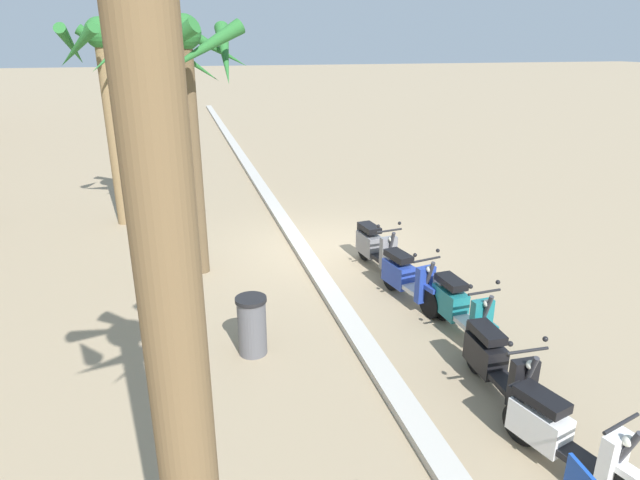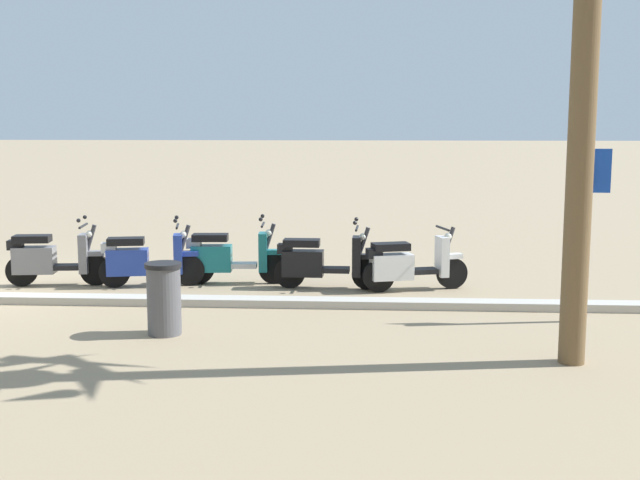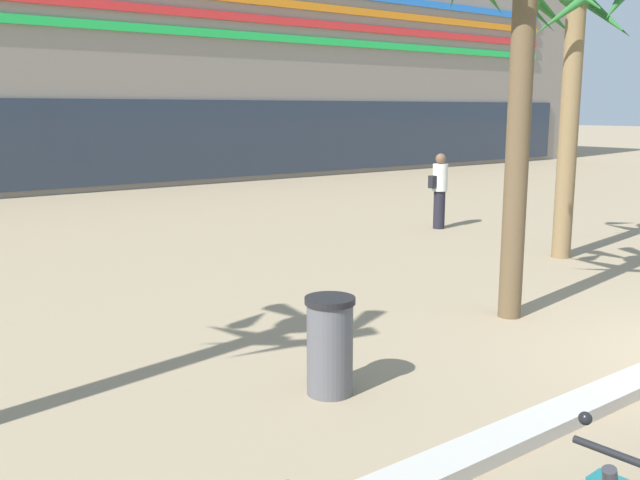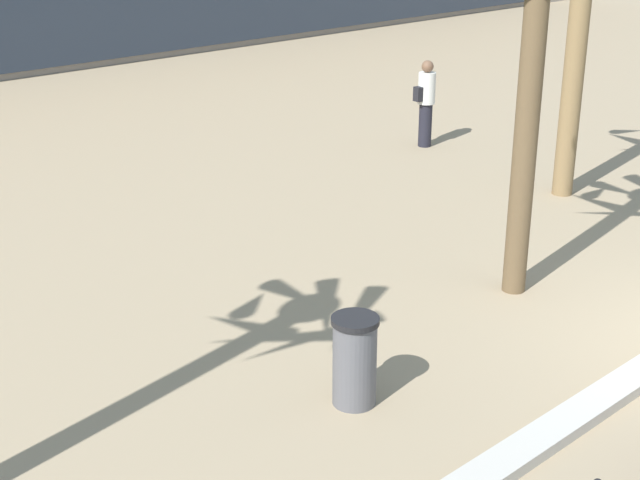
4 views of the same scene
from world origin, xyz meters
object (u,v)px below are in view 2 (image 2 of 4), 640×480
Objects in this scene: scooter_black_mid_front at (320,262)px; litter_bin at (164,298)px; crossing_sign at (587,214)px; scooter_blue_mid_rear at (144,260)px; scooter_grey_gap_after_mid at (50,259)px; scooter_teal_last_in_row at (228,257)px; scooter_white_tail_end at (408,264)px.

scooter_black_mid_front is 1.91× the size of litter_bin.
litter_bin is at bearing 10.54° from crossing_sign.
crossing_sign is (-6.77, 1.98, 1.05)m from scooter_blue_mid_rear.
scooter_grey_gap_after_mid is at bearing 0.69° from scooter_black_mid_front.
scooter_teal_last_in_row is 5.97m from crossing_sign.
scooter_grey_gap_after_mid is 8.66m from crossing_sign.
scooter_white_tail_end is 3.21m from crossing_sign.
litter_bin is (-1.11, 3.04, 0.03)m from scooter_blue_mid_rear.
crossing_sign is 5.84m from litter_bin.
crossing_sign is (-3.80, 2.02, 1.06)m from scooter_black_mid_front.
scooter_grey_gap_after_mid is at bearing -13.18° from crossing_sign.
litter_bin is (3.31, 2.97, 0.04)m from scooter_white_tail_end.
scooter_grey_gap_after_mid is at bearing 7.01° from scooter_teal_last_in_row.
scooter_black_mid_front is 1.01× the size of scooter_teal_last_in_row.
scooter_white_tail_end is 1.00× the size of scooter_blue_mid_rear.
crossing_sign is (-5.40, 2.33, 1.04)m from scooter_teal_last_in_row.
crossing_sign reaches higher than scooter_black_mid_front.
scooter_white_tail_end is at bearing 179.62° from scooter_grey_gap_after_mid.
scooter_grey_gap_after_mid is (2.97, 0.37, 0.00)m from scooter_teal_last_in_row.
litter_bin is at bearing 58.83° from scooter_black_mid_front.
scooter_teal_last_in_row is at bearing -94.32° from litter_bin.
scooter_grey_gap_after_mid is 0.73× the size of crossing_sign.
scooter_grey_gap_after_mid is (4.57, 0.06, 0.01)m from scooter_black_mid_front.
crossing_sign is at bearing -169.46° from litter_bin.
scooter_teal_last_in_row and scooter_blue_mid_rear have the same top height.
scooter_blue_mid_rear is at bearing 0.62° from scooter_black_mid_front.
scooter_black_mid_front is 4.57m from scooter_grey_gap_after_mid.
crossing_sign is at bearing 152.07° from scooter_black_mid_front.
scooter_black_mid_front is 0.76× the size of crossing_sign.
scooter_black_mid_front and scooter_grey_gap_after_mid have the same top height.
scooter_teal_last_in_row is at bearing -7.55° from scooter_white_tail_end.
crossing_sign is at bearing 156.71° from scooter_teal_last_in_row.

